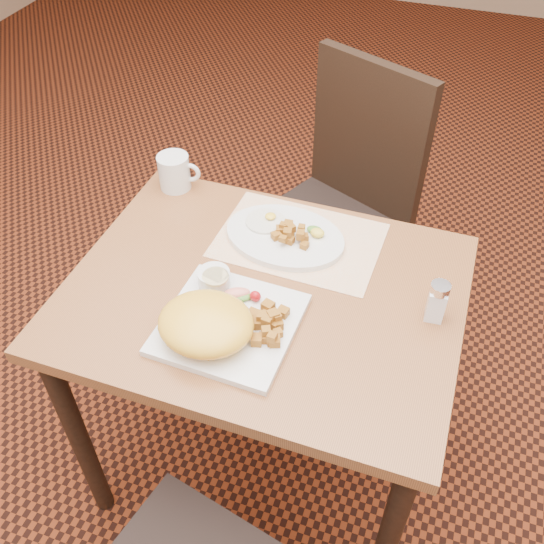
{
  "coord_description": "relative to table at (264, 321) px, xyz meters",
  "views": [
    {
      "loc": [
        0.34,
        -0.91,
        1.74
      ],
      "look_at": [
        0.02,
        -0.01,
        0.82
      ],
      "focal_mm": 40.0,
      "sensor_mm": 36.0,
      "label": 1
    }
  ],
  "objects": [
    {
      "name": "home_fries_ov",
      "position": [
        0.01,
        0.17,
        0.14
      ],
      "size": [
        0.1,
        0.07,
        0.04
      ],
      "color": "#AF6D1C",
      "rests_on": "plate_oval"
    },
    {
      "name": "plate_square",
      "position": [
        -0.03,
        -0.13,
        0.12
      ],
      "size": [
        0.29,
        0.29,
        0.02
      ],
      "primitive_type": "cube",
      "rotation": [
        0.0,
        0.0,
        -0.03
      ],
      "color": "silver",
      "rests_on": "table"
    },
    {
      "name": "garnish_sq",
      "position": [
        -0.03,
        -0.05,
        0.14
      ],
      "size": [
        0.09,
        0.05,
        0.03
      ],
      "color": "#387223",
      "rests_on": "plate_square"
    },
    {
      "name": "garnish_ov",
      "position": [
        0.06,
        0.21,
        0.14
      ],
      "size": [
        0.05,
        0.05,
        0.02
      ],
      "color": "#387223",
      "rests_on": "plate_oval"
    },
    {
      "name": "fried_egg",
      "position": [
        -0.07,
        0.21,
        0.13
      ],
      "size": [
        0.1,
        0.1,
        0.02
      ],
      "color": "white",
      "rests_on": "plate_oval"
    },
    {
      "name": "plate_oval",
      "position": [
        -0.01,
        0.18,
        0.12
      ],
      "size": [
        0.33,
        0.26,
        0.02
      ],
      "primitive_type": null,
      "rotation": [
        0.0,
        0.0,
        -0.11
      ],
      "color": "silver",
      "rests_on": "placemat"
    },
    {
      "name": "chair_far",
      "position": [
        0.03,
        0.68,
        -0.1
      ],
      "size": [
        0.56,
        0.56,
        0.97
      ],
      "rotation": [
        0.0,
        0.0,
        2.72
      ],
      "color": "black",
      "rests_on": "ground"
    },
    {
      "name": "ramekin",
      "position": [
        -0.1,
        -0.04,
        0.15
      ],
      "size": [
        0.07,
        0.08,
        0.04
      ],
      "color": "silver",
      "rests_on": "plate_square"
    },
    {
      "name": "placemat",
      "position": [
        0.03,
        0.19,
        0.11
      ],
      "size": [
        0.41,
        0.29,
        0.0
      ],
      "primitive_type": "cube",
      "rotation": [
        0.0,
        0.0,
        -0.03
      ],
      "color": "white",
      "rests_on": "table"
    },
    {
      "name": "home_fries_sq",
      "position": [
        0.05,
        -0.12,
        0.14
      ],
      "size": [
        0.1,
        0.12,
        0.04
      ],
      "color": "#AF6D1C",
      "rests_on": "plate_square"
    },
    {
      "name": "hollandaise_mound",
      "position": [
        -0.06,
        -0.18,
        0.16
      ],
      "size": [
        0.2,
        0.18,
        0.07
      ],
      "color": "yellow",
      "rests_on": "plate_square"
    },
    {
      "name": "salt_shaker",
      "position": [
        0.38,
        0.04,
        0.16
      ],
      "size": [
        0.05,
        0.05,
        0.1
      ],
      "color": "white",
      "rests_on": "table"
    },
    {
      "name": "coffee_mug",
      "position": [
        -0.36,
        0.3,
        0.16
      ],
      "size": [
        0.12,
        0.09,
        0.1
      ],
      "color": "silver",
      "rests_on": "table"
    },
    {
      "name": "table",
      "position": [
        0.0,
        0.0,
        0.0
      ],
      "size": [
        0.9,
        0.7,
        0.75
      ],
      "color": "brown",
      "rests_on": "ground"
    },
    {
      "name": "ground",
      "position": [
        0.0,
        0.0,
        -0.64
      ],
      "size": [
        8.0,
        8.0,
        0.0
      ],
      "primitive_type": "plane",
      "color": "black",
      "rests_on": "ground"
    }
  ]
}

